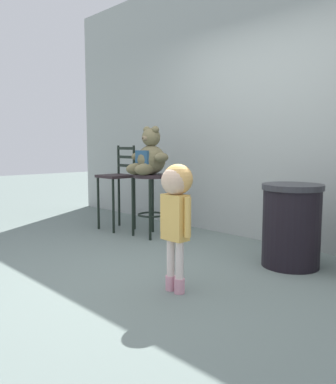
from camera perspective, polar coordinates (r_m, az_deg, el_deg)
The scene contains 7 objects.
ground_plane at distance 3.40m, azimuth -2.77°, elevation -11.85°, with size 24.00×24.00×0.00m, color slate.
building_wall at distance 4.71m, azimuth 15.40°, elevation 12.87°, with size 7.39×0.30×3.22m, color #9BA19E.
bar_stool_with_teddy at distance 4.75m, azimuth -2.38°, elevation 0.07°, with size 0.42×0.42×0.74m.
teddy_bear at distance 4.70m, azimuth -2.66°, elevation 5.03°, with size 0.53×0.48×0.56m.
child_walking at distance 2.90m, azimuth 1.15°, elevation -1.11°, with size 0.30×0.24×0.94m.
trash_bin at distance 3.74m, azimuth 17.12°, elevation -4.53°, with size 0.53×0.53×0.74m.
bar_chair_empty at distance 5.18m, azimuth -7.15°, elevation 1.57°, with size 0.39×0.39×1.08m.
Camera 1 is at (2.45, -2.09, 1.07)m, focal length 37.55 mm.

